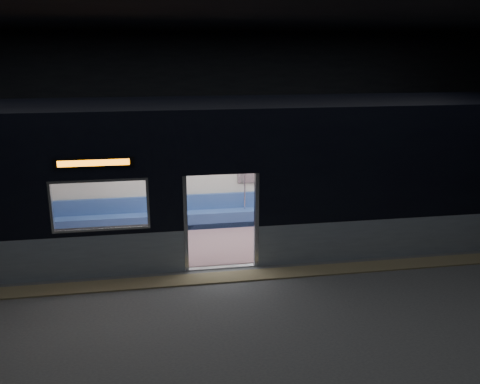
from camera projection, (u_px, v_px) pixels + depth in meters
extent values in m
cube|color=#47494C|center=(229.00, 290.00, 9.78)|extent=(24.00, 14.00, 0.01)
cube|color=black|center=(227.00, 18.00, 8.42)|extent=(24.00, 14.00, 0.04)
cube|color=black|center=(196.00, 115.00, 15.72)|extent=(24.00, 0.04, 5.00)
cube|color=#8C7F59|center=(225.00, 277.00, 10.29)|extent=(22.80, 0.50, 0.03)
cube|color=#92A0AE|center=(435.00, 234.00, 11.44)|extent=(8.30, 0.12, 0.90)
cube|color=black|center=(442.00, 165.00, 11.00)|extent=(8.30, 0.12, 2.30)
cube|color=black|center=(221.00, 146.00, 10.07)|extent=(1.40, 0.12, 1.15)
cube|color=#B7BABC|center=(186.00, 224.00, 10.38)|extent=(0.08, 0.14, 2.05)
cube|color=#B7BABC|center=(256.00, 220.00, 10.62)|extent=(0.08, 0.14, 2.05)
cube|color=black|center=(94.00, 163.00, 9.66)|extent=(1.50, 0.04, 0.18)
cube|color=orange|center=(94.00, 163.00, 9.65)|extent=(1.34, 0.03, 0.12)
cube|color=beige|center=(206.00, 165.00, 13.08)|extent=(18.00, 0.12, 3.20)
cube|color=black|center=(212.00, 105.00, 11.26)|extent=(18.00, 3.00, 0.15)
cube|color=#886366|center=(214.00, 242.00, 12.14)|extent=(17.76, 2.76, 0.04)
cube|color=beige|center=(212.00, 146.00, 11.51)|extent=(17.76, 2.76, 0.10)
cube|color=#325490|center=(209.00, 218.00, 13.14)|extent=(11.00, 0.48, 0.41)
cube|color=#325490|center=(208.00, 201.00, 13.21)|extent=(11.00, 0.10, 0.40)
cube|color=#795861|center=(62.00, 261.00, 10.52)|extent=(4.40, 0.48, 0.41)
cube|color=#795861|center=(363.00, 241.00, 11.58)|extent=(4.40, 0.48, 0.41)
cylinder|color=silver|center=(174.00, 213.00, 10.60)|extent=(0.04, 0.04, 2.26)
cylinder|color=silver|center=(170.00, 185.00, 12.75)|extent=(0.04, 0.04, 2.26)
cylinder|color=silver|center=(263.00, 209.00, 10.91)|extent=(0.04, 0.04, 2.26)
cylinder|color=silver|center=(245.00, 182.00, 13.05)|extent=(0.04, 0.04, 2.26)
cylinder|color=silver|center=(208.00, 154.00, 12.64)|extent=(11.00, 0.03, 0.03)
cube|color=black|center=(298.00, 206.00, 13.24)|extent=(0.16, 0.44, 0.15)
cube|color=black|center=(305.00, 206.00, 13.27)|extent=(0.16, 0.44, 0.15)
cylinder|color=black|center=(300.00, 218.00, 13.12)|extent=(0.10, 0.10, 0.43)
cylinder|color=black|center=(307.00, 218.00, 13.15)|extent=(0.10, 0.10, 0.43)
cube|color=#CB649C|center=(300.00, 203.00, 13.42)|extent=(0.37, 0.21, 0.19)
cylinder|color=#CB649C|center=(300.00, 191.00, 13.36)|extent=(0.41, 0.41, 0.49)
sphere|color=tan|center=(300.00, 178.00, 13.25)|extent=(0.20, 0.20, 0.20)
sphere|color=black|center=(300.00, 177.00, 13.27)|extent=(0.21, 0.21, 0.21)
cube|color=black|center=(304.00, 202.00, 13.15)|extent=(0.31, 0.29, 0.12)
cube|color=white|center=(257.00, 169.00, 13.25)|extent=(0.95, 0.03, 0.62)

